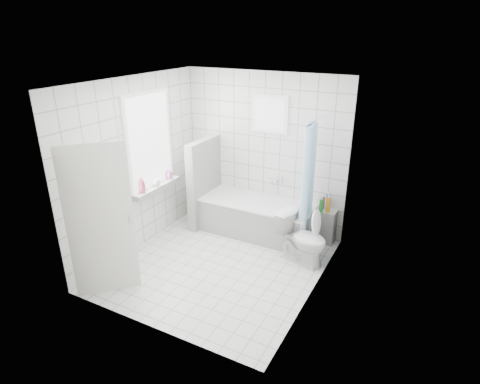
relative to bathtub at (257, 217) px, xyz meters
The scene contains 19 objects.
ground 1.16m from the bathtub, 93.61° to the right, with size 3.00×3.00×0.00m, color white.
ceiling 2.57m from the bathtub, 93.61° to the right, with size 3.00×3.00×0.00m, color white.
wall_back 1.08m from the bathtub, 100.72° to the left, with size 2.80×0.02×2.60m, color white.
wall_front 2.81m from the bathtub, 91.55° to the right, with size 2.80×0.02×2.60m, color white.
wall_left 2.11m from the bathtub, 142.59° to the right, with size 0.02×3.00×2.60m, color white.
wall_right 2.01m from the bathtub, 40.25° to the right, with size 0.02×3.00×2.60m, color white.
window_left 2.10m from the bathtub, 149.95° to the right, with size 0.01×0.90×1.40m, color white.
window_back 1.69m from the bathtub, 84.98° to the left, with size 0.50×0.01×0.50m, color white.
window_sill 1.71m from the bathtub, 149.15° to the right, with size 0.18×1.02×0.08m, color white.
door 2.64m from the bathtub, 114.14° to the right, with size 0.04×0.80×2.00m, color silver.
bathtub is the anchor object (origin of this frame).
partition_wall 1.09m from the bathtub, behind, with size 0.15×0.85×1.50m, color white.
tiled_ledge 1.07m from the bathtub, 13.76° to the left, with size 0.40×0.24×0.55m, color white.
toilet 1.07m from the bathtub, 26.35° to the right, with size 0.42×0.74×0.76m, color white.
curtain_rod 1.92m from the bathtub, ahead, with size 0.02×0.02×0.80m, color silver.
shower_curtain 1.20m from the bathtub, 10.15° to the right, with size 0.14×0.48×1.78m, color #54B3F7, non-canonical shape.
tub_faucet 0.66m from the bathtub, 73.38° to the left, with size 0.18×0.06×0.06m, color silver.
sill_bottles 1.79m from the bathtub, 146.68° to the right, with size 0.20×0.77×0.27m.
ledge_bottles 1.15m from the bathtub, 11.93° to the left, with size 0.18×0.18×0.27m.
Camera 1 is at (2.59, -4.29, 3.23)m, focal length 30.00 mm.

